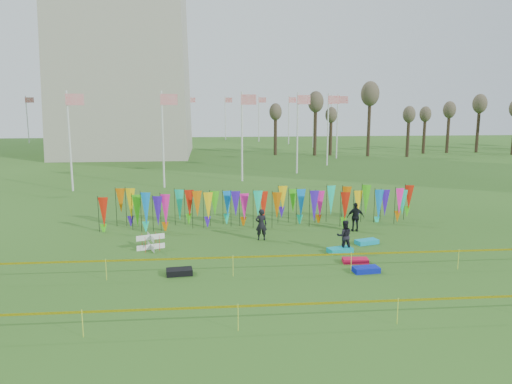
{
  "coord_description": "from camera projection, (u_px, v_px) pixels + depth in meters",
  "views": [
    {
      "loc": [
        -2.83,
        -20.94,
        7.22
      ],
      "look_at": [
        -0.37,
        6.0,
        2.25
      ],
      "focal_mm": 35.0,
      "sensor_mm": 36.0,
      "label": 1
    }
  ],
  "objects": [
    {
      "name": "banner_row",
      "position": [
        265.0,
        205.0,
        28.92
      ],
      "size": [
        18.64,
        0.64,
        2.12
      ],
      "color": "black",
      "rests_on": "ground"
    },
    {
      "name": "ground",
      "position": [
        277.0,
        266.0,
        22.07
      ],
      "size": [
        160.0,
        160.0,
        0.0
      ],
      "primitive_type": "plane",
      "color": "#285016",
      "rests_on": "ground"
    },
    {
      "name": "box_kite",
      "position": [
        151.0,
        242.0,
        24.41
      ],
      "size": [
        0.71,
        0.71,
        0.79
      ],
      "rotation": [
        0.0,
        0.0,
        0.35
      ],
      "color": "red",
      "rests_on": "ground"
    },
    {
      "name": "kite_bag_black",
      "position": [
        179.0,
        272.0,
        20.97
      ],
      "size": [
        1.15,
        0.75,
        0.25
      ],
      "primitive_type": "cube",
      "rotation": [
        0.0,
        0.0,
        0.12
      ],
      "color": "black",
      "rests_on": "ground"
    },
    {
      "name": "kite_bag_teal",
      "position": [
        367.0,
        242.0,
        25.47
      ],
      "size": [
        1.27,
        0.87,
        0.22
      ],
      "primitive_type": "cube",
      "rotation": [
        0.0,
        0.0,
        0.3
      ],
      "color": "#0EA1C4",
      "rests_on": "ground"
    },
    {
      "name": "flagpole_ring",
      "position": [
        127.0,
        125.0,
        67.11
      ],
      "size": [
        57.4,
        56.16,
        8.0
      ],
      "color": "silver",
      "rests_on": "ground"
    },
    {
      "name": "kite_bag_turquoise",
      "position": [
        340.0,
        250.0,
        24.03
      ],
      "size": [
        1.3,
        0.9,
        0.24
      ],
      "primitive_type": "cube",
      "rotation": [
        0.0,
        0.0,
        0.28
      ],
      "color": "#0BA1AD",
      "rests_on": "ground"
    },
    {
      "name": "caution_tape_near",
      "position": [
        275.0,
        257.0,
        20.83
      ],
      "size": [
        26.0,
        0.02,
        0.9
      ],
      "color": "#EEDF05",
      "rests_on": "ground"
    },
    {
      "name": "caution_tape_far",
      "position": [
        295.0,
        305.0,
        15.91
      ],
      "size": [
        26.0,
        0.02,
        0.9
      ],
      "color": "#EEDF05",
      "rests_on": "ground"
    },
    {
      "name": "person_right",
      "position": [
        356.0,
        217.0,
        27.81
      ],
      "size": [
        1.0,
        0.63,
        1.63
      ],
      "primitive_type": "imported",
      "rotation": [
        0.0,
        0.0,
        3.04
      ],
      "color": "black",
      "rests_on": "ground"
    },
    {
      "name": "kite_bag_blue",
      "position": [
        366.0,
        270.0,
        21.27
      ],
      "size": [
        1.16,
        0.7,
        0.23
      ],
      "primitive_type": "cube",
      "rotation": [
        0.0,
        0.0,
        0.11
      ],
      "color": "#0B1DB8",
      "rests_on": "ground"
    },
    {
      "name": "person_mid",
      "position": [
        344.0,
        236.0,
        24.1
      ],
      "size": [
        0.77,
        0.5,
        1.55
      ],
      "primitive_type": "imported",
      "rotation": [
        0.0,
        0.0,
        3.09
      ],
      "color": "black",
      "rests_on": "ground"
    },
    {
      "name": "kite_bag_red",
      "position": [
        355.0,
        261.0,
        22.51
      ],
      "size": [
        1.17,
        0.61,
        0.21
      ],
      "primitive_type": "cube",
      "rotation": [
        0.0,
        0.0,
        -0.08
      ],
      "color": "red",
      "rests_on": "ground"
    },
    {
      "name": "tree_line",
      "position": [
        470.0,
        108.0,
        66.92
      ],
      "size": [
        53.92,
        1.92,
        7.84
      ],
      "color": "#3C2E1E",
      "rests_on": "ground"
    },
    {
      "name": "person_left",
      "position": [
        261.0,
        225.0,
        26.06
      ],
      "size": [
        0.62,
        0.46,
        1.67
      ],
      "primitive_type": "imported",
      "rotation": [
        0.0,
        0.0,
        3.16
      ],
      "color": "black",
      "rests_on": "ground"
    }
  ]
}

